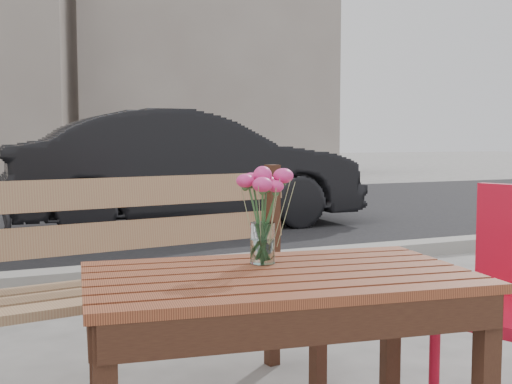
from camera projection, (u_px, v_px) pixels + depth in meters
street at (58, 240)px, 6.62m from camera, size 30.00×8.12×0.12m
backdrop_buildings at (12, 29)px, 14.89m from camera, size 15.50×4.00×8.00m
main_table at (279, 310)px, 1.87m from camera, size 1.19×0.80×0.68m
main_bench at (134, 260)px, 2.55m from camera, size 1.61×0.67×0.97m
main_vase at (263, 203)px, 1.97m from camera, size 0.16×0.16×0.30m
parked_car at (186, 170)px, 7.73m from camera, size 4.25×1.54×1.39m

